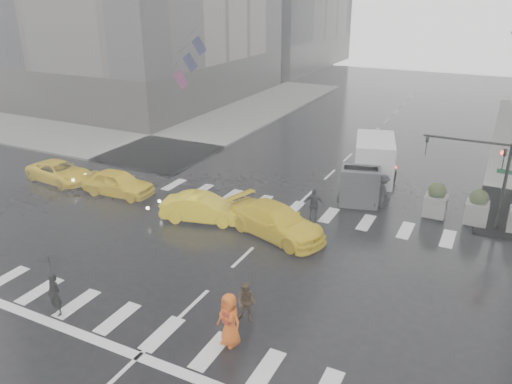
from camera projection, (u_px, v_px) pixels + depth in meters
The scene contains 17 objects.
ground at pixel (243, 257), 22.36m from camera, with size 120.00×120.00×0.00m, color black.
sidewalk_nw at pixel (143, 122), 44.91m from camera, with size 35.00×35.00×0.15m, color slate.
road_markings at pixel (243, 257), 22.36m from camera, with size 18.00×48.00×0.01m, color silver, non-canonical shape.
traffic_signal_pole at pixel (485, 166), 24.04m from camera, with size 4.45×0.42×4.50m.
planter_west at pixel (436, 200), 25.88m from camera, with size 1.10×1.10×1.80m.
planter_mid at pixel (477, 207), 25.05m from camera, with size 1.10×1.10×1.80m.
flag_cluster at pixel (187, 60), 41.80m from camera, with size 2.87×3.06×4.69m.
pedestrian_black at pixel (51, 276), 17.84m from camera, with size 1.02×1.04×2.43m.
pedestrian_brown at pixel (246, 302), 17.82m from camera, with size 0.74×0.58×1.53m, color #442E18.
pedestrian_orange at pixel (229, 320), 16.56m from camera, with size 1.06×0.82×1.94m.
pedestrian_far_a at pixel (314, 205), 25.54m from camera, with size 1.07×0.65×1.83m, color black.
pedestrian_far_b at pixel (383, 191), 27.23m from camera, with size 1.19×0.66×1.85m, color black.
taxi_front at pixel (118, 183), 28.88m from camera, with size 1.75×4.34×1.48m, color yellow.
taxi_mid at pixel (203, 208), 25.64m from camera, with size 1.50×4.31×1.42m, color yellow.
taxi_rear at pixel (276, 221), 24.06m from camera, with size 2.15×4.67×1.53m, color yellow.
taxi_far at pixel (60, 172), 30.92m from camera, with size 2.08×4.00×1.25m, color yellow.
box_truck at pixel (370, 166), 28.88m from camera, with size 2.17×5.78×3.07m.
Camera 1 is at (9.30, -17.26, 11.16)m, focal length 35.00 mm.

